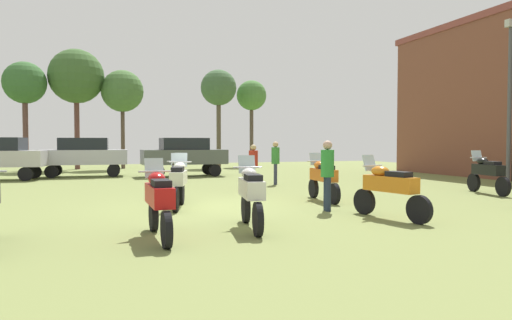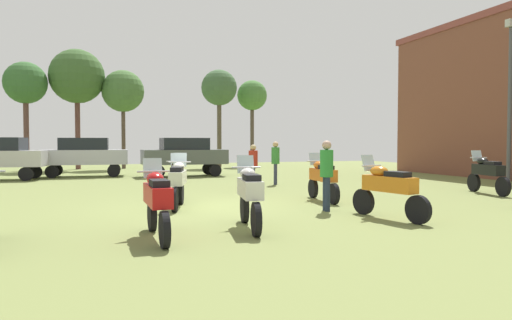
% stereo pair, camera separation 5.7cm
% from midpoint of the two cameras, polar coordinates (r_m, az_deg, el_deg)
% --- Properties ---
extents(ground_plane, '(44.00, 52.00, 0.02)m').
position_cam_midpoint_polar(ground_plane, '(12.99, -6.76, -5.69)').
color(ground_plane, olive).
extents(motorcycle_2, '(0.73, 2.24, 1.49)m').
position_cam_midpoint_polar(motorcycle_2, '(17.66, 26.85, -1.41)').
color(motorcycle_2, black).
rests_on(motorcycle_2, ground).
extents(motorcycle_3, '(0.62, 2.24, 1.44)m').
position_cam_midpoint_polar(motorcycle_3, '(14.04, 8.37, -2.15)').
color(motorcycle_3, black).
rests_on(motorcycle_3, ground).
extents(motorcycle_5, '(0.62, 2.23, 1.46)m').
position_cam_midpoint_polar(motorcycle_5, '(8.62, -11.96, -4.84)').
color(motorcycle_5, black).
rests_on(motorcycle_5, ground).
extents(motorcycle_6, '(0.76, 2.23, 1.47)m').
position_cam_midpoint_polar(motorcycle_6, '(11.06, 16.22, -3.32)').
color(motorcycle_6, black).
rests_on(motorcycle_6, ground).
extents(motorcycle_7, '(0.78, 2.09, 1.48)m').
position_cam_midpoint_polar(motorcycle_7, '(12.56, -9.52, -2.61)').
color(motorcycle_7, black).
rests_on(motorcycle_7, ground).
extents(motorcycle_10, '(0.67, 2.11, 1.44)m').
position_cam_midpoint_polar(motorcycle_10, '(13.94, -9.70, -2.21)').
color(motorcycle_10, black).
rests_on(motorcycle_10, ground).
extents(motorcycle_12, '(0.67, 2.18, 1.49)m').
position_cam_midpoint_polar(motorcycle_12, '(9.40, -0.62, -4.14)').
color(motorcycle_12, black).
rests_on(motorcycle_12, ground).
extents(car_2, '(4.35, 1.93, 2.00)m').
position_cam_midpoint_polar(car_2, '(24.29, -8.81, 0.76)').
color(car_2, black).
rests_on(car_2, ground).
extents(car_3, '(4.39, 2.01, 2.00)m').
position_cam_midpoint_polar(car_3, '(25.36, -20.45, 0.70)').
color(car_3, black).
rests_on(car_3, ground).
extents(person_1, '(0.45, 0.45, 1.80)m').
position_cam_midpoint_polar(person_1, '(19.20, 2.52, 0.07)').
color(person_1, '#31354B').
rests_on(person_1, ground).
extents(person_2, '(0.43, 0.43, 1.69)m').
position_cam_midpoint_polar(person_2, '(17.05, -0.26, -0.44)').
color(person_2, '#2D2F4C').
rests_on(person_2, ground).
extents(person_3, '(0.39, 0.39, 1.82)m').
position_cam_midpoint_polar(person_3, '(11.95, 8.88, -1.19)').
color(person_3, '#212D42').
rests_on(person_3, ground).
extents(tree_1, '(2.55, 2.55, 6.96)m').
position_cam_midpoint_polar(tree_1, '(33.29, -4.55, 8.78)').
color(tree_1, brown).
rests_on(tree_1, ground).
extents(tree_2, '(2.60, 2.60, 6.79)m').
position_cam_midpoint_polar(tree_2, '(32.36, -26.64, 8.41)').
color(tree_2, brown).
rests_on(tree_2, ground).
extents(tree_3, '(2.79, 2.79, 6.61)m').
position_cam_midpoint_polar(tree_3, '(32.44, -16.12, 8.14)').
color(tree_3, '#4E3E34').
rests_on(tree_3, ground).
extents(tree_4, '(2.24, 2.24, 6.42)m').
position_cam_midpoint_polar(tree_4, '(34.80, -0.44, 7.87)').
color(tree_4, '#4D4137').
rests_on(tree_4, ground).
extents(tree_7, '(3.53, 3.53, 7.86)m').
position_cam_midpoint_polar(tree_7, '(32.72, -21.28, 9.57)').
color(tree_7, brown).
rests_on(tree_7, ground).
extents(lamp_post, '(0.44, 0.24, 6.66)m').
position_cam_midpoint_polar(lamp_post, '(21.20, 29.05, 7.21)').
color(lamp_post, '#47474C').
rests_on(lamp_post, ground).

